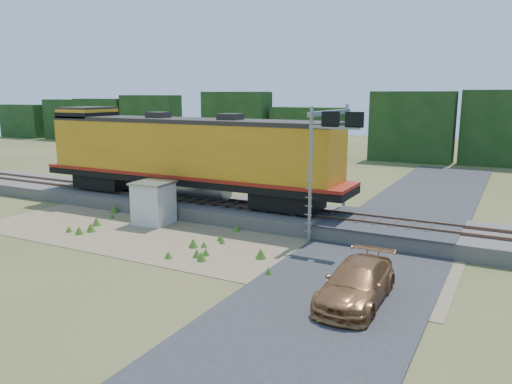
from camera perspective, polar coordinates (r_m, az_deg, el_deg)
The scene contains 11 objects.
ground at distance 24.95m, azimuth -4.14°, elevation -6.51°, with size 140.00×140.00×0.00m, color #475123.
ballast at distance 29.89m, azimuth 1.96°, elevation -2.70°, with size 70.00×5.00×0.80m, color slate.
rails at distance 29.78m, azimuth 1.97°, elevation -1.80°, with size 70.00×1.54×0.16m.
dirt_shoulder at distance 26.41m, azimuth -7.26°, elevation -5.53°, with size 26.00×8.00×0.03m, color #8C7754.
road at distance 22.86m, azimuth 12.09°, elevation -8.18°, with size 7.00×66.00×0.86m.
tree_line_north at distance 59.63m, azimuth 15.70°, elevation 6.46°, with size 130.00×3.00×6.50m.
weed_clumps at distance 26.98m, azimuth -10.37°, elevation -5.30°, with size 15.00×6.20×0.56m, color #3D691E, non-canonical shape.
locomotive at distance 32.64m, azimuth -8.39°, elevation 4.37°, with size 21.99×3.35×5.67m.
shed at distance 29.90m, azimuth -11.62°, elevation -1.20°, with size 2.28×2.28×2.52m.
signal_gantry at distance 27.05m, azimuth 8.70°, elevation 6.08°, with size 2.76×6.20×6.95m.
car at distance 18.96m, azimuth 11.40°, elevation -10.18°, with size 2.08×5.11×1.48m, color #9F663B.
Camera 1 is at (12.70, -20.09, 7.59)m, focal length 35.00 mm.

